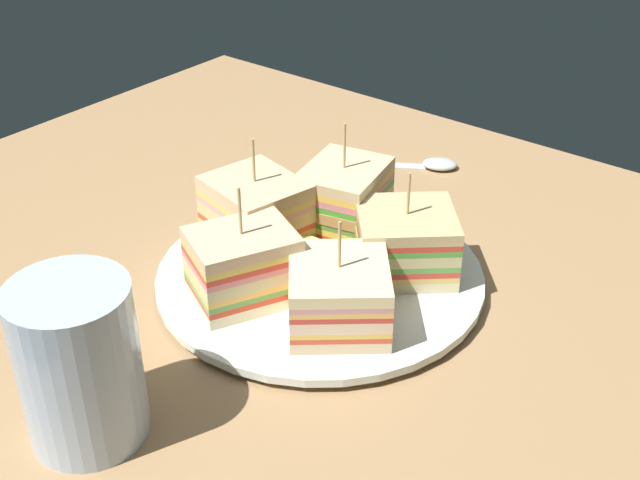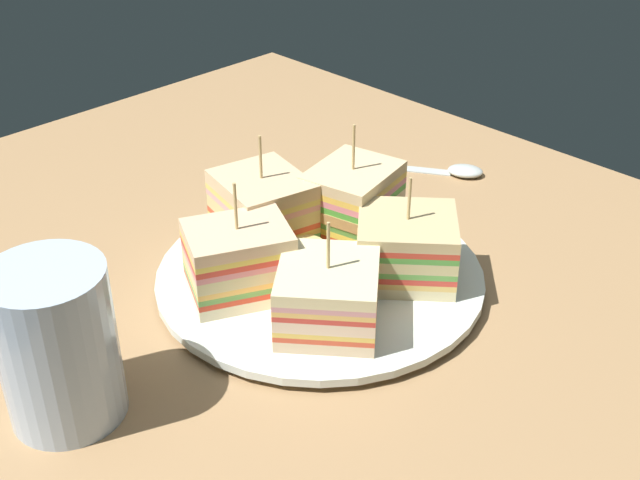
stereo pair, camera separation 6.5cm
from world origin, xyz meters
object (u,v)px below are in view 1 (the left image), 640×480
(sandwich_wedge_4, at_px, (339,295))
(spoon, at_px, (420,164))
(plate, at_px, (320,277))
(sandwich_wedge_3, at_px, (244,266))
(drinking_glass, at_px, (81,373))
(sandwich_wedge_0, at_px, (405,242))
(sandwich_wedge_1, at_px, (343,200))
(chip_pile, at_px, (309,261))
(sandwich_wedge_2, at_px, (259,212))

(sandwich_wedge_4, xyz_separation_m, spoon, (0.10, -0.27, -0.03))
(plate, height_order, sandwich_wedge_3, sandwich_wedge_3)
(sandwich_wedge_4, relative_size, drinking_glass, 0.95)
(spoon, bearing_deg, plate, -109.41)
(sandwich_wedge_3, distance_m, sandwich_wedge_4, 0.08)
(sandwich_wedge_0, bearing_deg, sandwich_wedge_1, -54.95)
(sandwich_wedge_3, relative_size, chip_pile, 1.32)
(sandwich_wedge_1, xyz_separation_m, sandwich_wedge_4, (-0.08, 0.11, -0.01))
(drinking_glass, bearing_deg, spoon, -85.25)
(sandwich_wedge_1, bearing_deg, sandwich_wedge_2, -47.82)
(plate, relative_size, drinking_glass, 2.40)
(chip_pile, bearing_deg, sandwich_wedge_3, 70.97)
(sandwich_wedge_4, bearing_deg, sandwich_wedge_2, 29.04)
(plate, bearing_deg, sandwich_wedge_2, -2.67)
(spoon, bearing_deg, chip_pile, -110.89)
(sandwich_wedge_2, xyz_separation_m, sandwich_wedge_4, (-0.12, 0.05, -0.01))
(sandwich_wedge_1, bearing_deg, sandwich_wedge_4, 23.39)
(plate, distance_m, sandwich_wedge_1, 0.08)
(sandwich_wedge_3, xyz_separation_m, sandwich_wedge_4, (-0.07, -0.02, -0.00))
(sandwich_wedge_1, height_order, chip_pile, sandwich_wedge_1)
(sandwich_wedge_1, distance_m, spoon, 0.17)
(plate, bearing_deg, drinking_glass, 86.66)
(plate, bearing_deg, chip_pile, 63.63)
(sandwich_wedge_3, height_order, drinking_glass, drinking_glass)
(sandwich_wedge_1, relative_size, sandwich_wedge_3, 1.06)
(sandwich_wedge_4, distance_m, spoon, 0.29)
(chip_pile, bearing_deg, sandwich_wedge_2, -10.97)
(plate, xyz_separation_m, sandwich_wedge_4, (-0.05, 0.04, 0.03))
(plate, bearing_deg, sandwich_wedge_1, -68.87)
(sandwich_wedge_4, distance_m, chip_pile, 0.07)
(sandwich_wedge_1, bearing_deg, spoon, 176.70)
(chip_pile, distance_m, spoon, 0.24)
(plate, relative_size, sandwich_wedge_3, 2.76)
(sandwich_wedge_3, bearing_deg, sandwich_wedge_4, -48.97)
(sandwich_wedge_4, bearing_deg, plate, 10.34)
(spoon, bearing_deg, drinking_glass, -116.98)
(sandwich_wedge_4, bearing_deg, chip_pile, 18.91)
(sandwich_wedge_2, relative_size, drinking_glass, 0.89)
(sandwich_wedge_3, xyz_separation_m, chip_pile, (-0.02, -0.05, -0.02))
(sandwich_wedge_1, relative_size, sandwich_wedge_4, 0.97)
(sandwich_wedge_0, height_order, spoon, sandwich_wedge_0)
(sandwich_wedge_2, bearing_deg, sandwich_wedge_3, -43.66)
(sandwich_wedge_1, height_order, sandwich_wedge_4, sandwich_wedge_1)
(sandwich_wedge_2, relative_size, chip_pile, 1.35)
(plate, bearing_deg, spoon, -77.68)
(sandwich_wedge_3, height_order, sandwich_wedge_4, sandwich_wedge_3)
(sandwich_wedge_0, xyz_separation_m, sandwich_wedge_1, (0.08, -0.02, 0.00))
(plate, distance_m, sandwich_wedge_2, 0.08)
(plate, bearing_deg, sandwich_wedge_0, -138.88)
(plate, distance_m, sandwich_wedge_4, 0.07)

